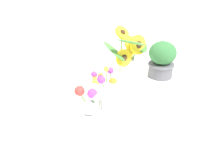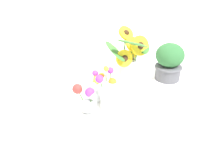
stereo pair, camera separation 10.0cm
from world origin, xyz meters
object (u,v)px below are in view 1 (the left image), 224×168
(vase_small_center, at_px, (109,94))
(serving_tray, at_px, (112,104))
(vase_bulb_right, at_px, (90,101))
(potted_plant, at_px, (162,59))
(vase_small_back, at_px, (94,89))
(mason_jar_sunflowers, at_px, (126,67))

(vase_small_center, bearing_deg, serving_tray, 39.95)
(vase_bulb_right, relative_size, potted_plant, 0.68)
(vase_bulb_right, xyz_separation_m, vase_small_back, (0.07, 0.08, 0.00))
(vase_bulb_right, bearing_deg, potted_plant, 11.01)
(serving_tray, height_order, vase_small_center, vase_small_center)
(mason_jar_sunflowers, xyz_separation_m, potted_plant, (0.33, 0.07, -0.06))
(serving_tray, distance_m, vase_bulb_right, 0.15)
(potted_plant, bearing_deg, vase_small_center, -165.25)
(mason_jar_sunflowers, height_order, vase_small_back, mason_jar_sunflowers)
(vase_small_back, bearing_deg, mason_jar_sunflowers, -11.93)
(mason_jar_sunflowers, distance_m, vase_small_back, 0.19)
(potted_plant, bearing_deg, mason_jar_sunflowers, -168.58)
(vase_small_back, xyz_separation_m, potted_plant, (0.49, 0.03, 0.03))
(serving_tray, xyz_separation_m, vase_small_center, (-0.03, -0.03, 0.09))
(vase_bulb_right, height_order, potted_plant, potted_plant)
(vase_small_back, distance_m, potted_plant, 0.49)
(serving_tray, bearing_deg, potted_plant, 12.20)
(vase_small_center, height_order, vase_bulb_right, vase_small_center)
(potted_plant, bearing_deg, vase_bulb_right, -168.99)
(serving_tray, relative_size, vase_bulb_right, 2.93)
(mason_jar_sunflowers, bearing_deg, vase_bulb_right, -169.58)
(vase_bulb_right, bearing_deg, vase_small_back, 47.16)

